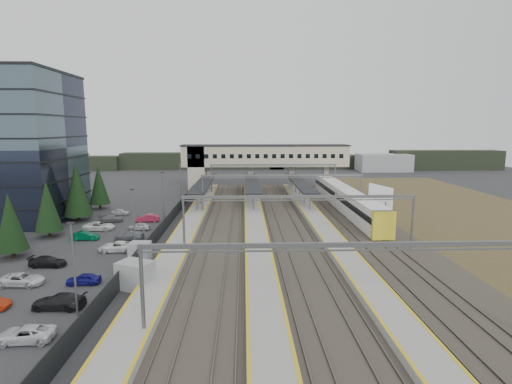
{
  "coord_description": "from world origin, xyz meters",
  "views": [
    {
      "loc": [
        5.29,
        -55.19,
        15.23
      ],
      "look_at": [
        7.44,
        14.43,
        4.0
      ],
      "focal_mm": 28.0,
      "sensor_mm": 36.0,
      "label": 1
    }
  ],
  "objects_px": {
    "relay_cabin_far": "(140,251)",
    "billboard": "(380,196)",
    "train": "(344,198)",
    "relay_cabin_near": "(135,275)",
    "footbridge": "(254,158)"
  },
  "relations": [
    {
      "from": "relay_cabin_near",
      "to": "billboard",
      "type": "height_order",
      "value": "billboard"
    },
    {
      "from": "train",
      "to": "billboard",
      "type": "xyz_separation_m",
      "value": [
        4.07,
        -7.54,
        1.67
      ]
    },
    {
      "from": "relay_cabin_near",
      "to": "footbridge",
      "type": "distance_m",
      "value": 62.13
    },
    {
      "from": "relay_cabin_far",
      "to": "footbridge",
      "type": "bearing_deg",
      "value": 74.37
    },
    {
      "from": "relay_cabin_far",
      "to": "billboard",
      "type": "distance_m",
      "value": 40.29
    },
    {
      "from": "relay_cabin_far",
      "to": "relay_cabin_near",
      "type": "bearing_deg",
      "value": -78.49
    },
    {
      "from": "footbridge",
      "to": "billboard",
      "type": "bearing_deg",
      "value": -57.66
    },
    {
      "from": "relay_cabin_near",
      "to": "relay_cabin_far",
      "type": "relative_size",
      "value": 1.58
    },
    {
      "from": "relay_cabin_near",
      "to": "billboard",
      "type": "xyz_separation_m",
      "value": [
        33.22,
        28.25,
        2.59
      ]
    },
    {
      "from": "footbridge",
      "to": "train",
      "type": "relative_size",
      "value": 0.94
    },
    {
      "from": "relay_cabin_near",
      "to": "relay_cabin_far",
      "type": "distance_m",
      "value": 8.56
    },
    {
      "from": "relay_cabin_far",
      "to": "footbridge",
      "type": "xyz_separation_m",
      "value": [
        14.56,
        52.04,
        6.89
      ]
    },
    {
      "from": "relay_cabin_near",
      "to": "billboard",
      "type": "relative_size",
      "value": 0.59
    },
    {
      "from": "billboard",
      "to": "footbridge",
      "type": "bearing_deg",
      "value": 122.34
    },
    {
      "from": "billboard",
      "to": "train",
      "type": "bearing_deg",
      "value": 118.38
    }
  ]
}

